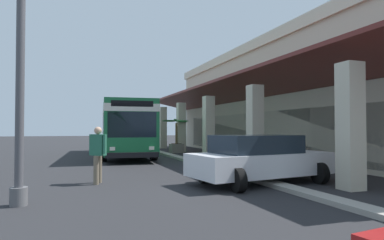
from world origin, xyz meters
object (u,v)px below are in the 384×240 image
at_px(potted_palm, 176,144).
at_px(transit_bus, 124,126).
at_px(lot_light_pole, 21,35).
at_px(parked_sedan_white, 260,159).
at_px(pedestrian, 98,151).

bearing_deg(potted_palm, transit_bus, -72.47).
height_order(transit_bus, lot_light_pole, lot_light_pole).
bearing_deg(parked_sedan_white, pedestrian, -109.03).
distance_m(transit_bus, parked_sedan_white, 12.42).
distance_m(parked_sedan_white, pedestrian, 4.92).
relative_size(pedestrian, lot_light_pole, 0.25).
xyz_separation_m(transit_bus, pedestrian, (10.54, -2.26, -0.88)).
relative_size(transit_bus, lot_light_pole, 1.65).
relative_size(transit_bus, pedestrian, 6.60).
height_order(parked_sedan_white, lot_light_pole, lot_light_pole).
bearing_deg(pedestrian, lot_light_pole, -36.13).
height_order(pedestrian, potted_palm, potted_palm).
bearing_deg(potted_palm, parked_sedan_white, -5.78).
bearing_deg(transit_bus, pedestrian, -12.12).
bearing_deg(transit_bus, lot_light_pole, -17.36).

